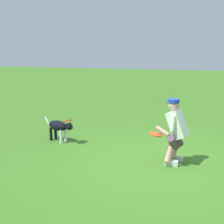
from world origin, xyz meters
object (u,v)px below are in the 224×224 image
person (176,130)px  frisbee_flying (68,121)px  frisbee_held (156,134)px  dog (59,127)px

person → frisbee_flying: (2.59, -0.44, -0.13)m
frisbee_held → frisbee_flying: bearing=-14.9°
person → frisbee_flying: person is taller
dog → frisbee_flying: 0.36m
dog → frisbee_held: (-2.52, 0.68, 0.24)m
person → dog: (2.87, -0.52, -0.33)m
frisbee_flying → dog: bearing=-16.2°
person → dog: bearing=3.9°
frisbee_flying → frisbee_held: size_ratio=0.91×
frisbee_flying → frisbee_held: (-2.24, 0.60, 0.04)m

